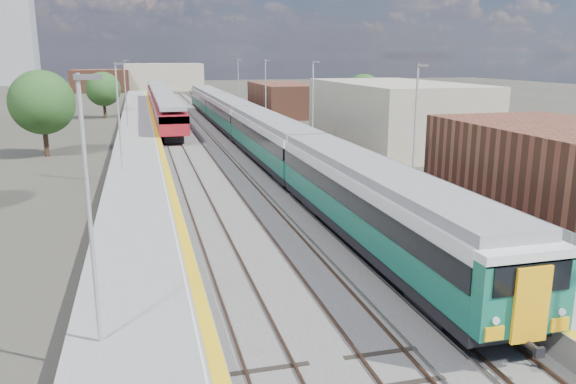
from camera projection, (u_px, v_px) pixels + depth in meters
name	position (u px, v px, depth m)	size (l,w,h in m)	color
ground	(229.00, 144.00, 58.23)	(320.00, 320.00, 0.00)	#47443A
ballast_bed	(204.00, 142.00, 60.02)	(10.50, 155.00, 0.06)	#565451
tracks	(208.00, 138.00, 61.73)	(8.96, 160.00, 0.17)	#4C3323
platform_right	(273.00, 134.00, 61.75)	(4.70, 155.00, 8.52)	slate
platform_left	(139.00, 139.00, 58.22)	(4.30, 155.00, 8.52)	slate
buildings	(96.00, 48.00, 134.52)	(72.00, 185.50, 40.00)	brown
green_train	(246.00, 123.00, 56.03)	(3.09, 86.01, 3.41)	black
red_train	(162.00, 101.00, 84.79)	(3.05, 61.85, 3.85)	black
tree_b	(42.00, 103.00, 50.15)	(5.73, 5.73, 7.76)	#382619
tree_c	(103.00, 89.00, 81.72)	(4.98, 4.98, 6.74)	#382619
tree_d	(363.00, 93.00, 73.44)	(4.94, 4.94, 6.70)	#382619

